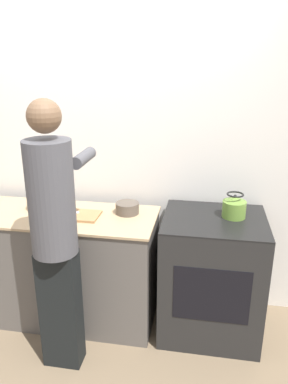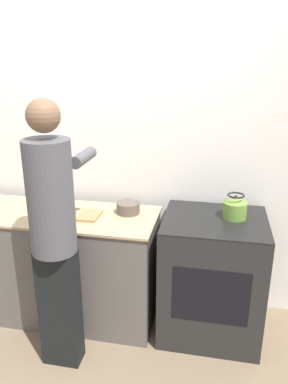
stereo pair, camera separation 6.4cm
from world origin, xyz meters
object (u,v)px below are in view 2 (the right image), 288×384
(knife, at_px, (67,212))
(oven, at_px, (212,276))
(cutting_board, at_px, (74,214))
(person, at_px, (54,230))
(bowl_prep, at_px, (128,208))
(kettle, at_px, (235,208))

(knife, bearing_deg, oven, -20.49)
(cutting_board, bearing_deg, person, -83.11)
(cutting_board, bearing_deg, oven, 2.62)
(oven, relative_size, bowl_prep, 5.26)
(kettle, height_order, bowl_prep, kettle)
(person, xyz_separation_m, cutting_board, (-0.06, 0.47, -0.09))
(cutting_board, height_order, kettle, kettle)
(knife, bearing_deg, kettle, -18.50)
(oven, xyz_separation_m, knife, (-1.10, -0.05, 0.45))
(person, bearing_deg, cutting_board, 96.89)
(oven, height_order, cutting_board, oven)
(cutting_board, bearing_deg, knife, -173.60)
(cutting_board, xyz_separation_m, kettle, (1.17, 0.10, 0.10))
(kettle, xyz_separation_m, bowl_prep, (-0.79, 0.03, -0.07))
(person, xyz_separation_m, kettle, (1.12, 0.57, 0.01))
(knife, distance_m, kettle, 1.23)
(person, xyz_separation_m, bowl_prep, (0.33, 0.60, -0.06))
(bowl_prep, bearing_deg, oven, -6.64)
(cutting_board, height_order, knife, knife)
(bowl_prep, bearing_deg, knife, -163.54)
(oven, distance_m, kettle, 0.56)
(oven, relative_size, person, 0.52)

